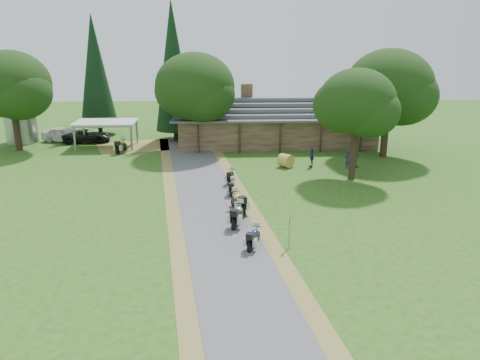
{
  "coord_description": "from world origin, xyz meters",
  "views": [
    {
      "loc": [
        0.17,
        -25.25,
        10.77
      ],
      "look_at": [
        1.44,
        4.99,
        1.6
      ],
      "focal_mm": 35.0,
      "sensor_mm": 36.0,
      "label": 1
    }
  ],
  "objects_px": {
    "lodge": "(275,120)",
    "motorcycle_row_e": "(231,176)",
    "motorcycle_row_c": "(238,201)",
    "motorcycle_carport_a": "(121,145)",
    "silo": "(19,111)",
    "motorcycle_row_b": "(238,214)",
    "carport": "(107,134)",
    "motorcycle_row_d": "(232,186)",
    "motorcycle_row_a": "(254,236)",
    "hay_bale": "(286,161)",
    "car_dark_suv": "(87,133)",
    "car_white_sedan": "(64,132)"
  },
  "relations": [
    {
      "from": "lodge",
      "to": "motorcycle_row_a",
      "type": "bearing_deg",
      "value": -98.94
    },
    {
      "from": "lodge",
      "to": "hay_bale",
      "type": "bearing_deg",
      "value": -91.07
    },
    {
      "from": "car_dark_suv",
      "to": "motorcycle_row_b",
      "type": "xyz_separation_m",
      "value": [
        15.41,
        -24.11,
        -0.32
      ]
    },
    {
      "from": "lodge",
      "to": "silo",
      "type": "xyz_separation_m",
      "value": [
        -27.23,
        1.36,
        0.9
      ]
    },
    {
      "from": "silo",
      "to": "motorcycle_row_c",
      "type": "height_order",
      "value": "silo"
    },
    {
      "from": "lodge",
      "to": "motorcycle_row_b",
      "type": "xyz_separation_m",
      "value": [
        -4.86,
        -23.05,
        -1.74
      ]
    },
    {
      "from": "hay_bale",
      "to": "motorcycle_row_a",
      "type": "bearing_deg",
      "value": -103.63
    },
    {
      "from": "silo",
      "to": "carport",
      "type": "xyz_separation_m",
      "value": [
        9.67,
        -2.65,
        -2.01
      ]
    },
    {
      "from": "carport",
      "to": "car_white_sedan",
      "type": "xyz_separation_m",
      "value": [
        -5.22,
        2.74,
        -0.31
      ]
    },
    {
      "from": "motorcycle_row_e",
      "to": "motorcycle_carport_a",
      "type": "bearing_deg",
      "value": 56.5
    },
    {
      "from": "car_dark_suv",
      "to": "motorcycle_row_a",
      "type": "height_order",
      "value": "car_dark_suv"
    },
    {
      "from": "silo",
      "to": "motorcycle_row_a",
      "type": "xyz_separation_m",
      "value": [
        23.11,
        -27.55,
        -2.75
      ]
    },
    {
      "from": "carport",
      "to": "hay_bale",
      "type": "bearing_deg",
      "value": -27.26
    },
    {
      "from": "motorcycle_row_e",
      "to": "motorcycle_row_a",
      "type": "bearing_deg",
      "value": -163.33
    },
    {
      "from": "carport",
      "to": "motorcycle_carport_a",
      "type": "xyz_separation_m",
      "value": [
        1.9,
        -2.48,
        -0.62
      ]
    },
    {
      "from": "silo",
      "to": "car_dark_suv",
      "type": "height_order",
      "value": "silo"
    },
    {
      "from": "motorcycle_carport_a",
      "to": "hay_bale",
      "type": "bearing_deg",
      "value": -100.06
    },
    {
      "from": "motorcycle_row_c",
      "to": "motorcycle_carport_a",
      "type": "distance_m",
      "value": 20.21
    },
    {
      "from": "lodge",
      "to": "motorcycle_row_e",
      "type": "relative_size",
      "value": 12.27
    },
    {
      "from": "carport",
      "to": "motorcycle_row_b",
      "type": "xyz_separation_m",
      "value": [
        12.7,
        -21.76,
        -0.63
      ]
    },
    {
      "from": "motorcycle_row_c",
      "to": "lodge",
      "type": "bearing_deg",
      "value": -30.76
    },
    {
      "from": "motorcycle_carport_a",
      "to": "hay_bale",
      "type": "xyz_separation_m",
      "value": [
        15.47,
        -6.2,
        -0.15
      ]
    },
    {
      "from": "lodge",
      "to": "motorcycle_row_a",
      "type": "relative_size",
      "value": 12.15
    },
    {
      "from": "motorcycle_row_e",
      "to": "hay_bale",
      "type": "xyz_separation_m",
      "value": [
        4.89,
        4.57,
        -0.02
      ]
    },
    {
      "from": "motorcycle_carport_a",
      "to": "car_dark_suv",
      "type": "bearing_deg",
      "value": 55.41
    },
    {
      "from": "car_white_sedan",
      "to": "car_dark_suv",
      "type": "relative_size",
      "value": 1.14
    },
    {
      "from": "lodge",
      "to": "motorcycle_row_d",
      "type": "relative_size",
      "value": 12.85
    },
    {
      "from": "motorcycle_row_b",
      "to": "car_white_sedan",
      "type": "bearing_deg",
      "value": 53.1
    },
    {
      "from": "silo",
      "to": "motorcycle_row_a",
      "type": "relative_size",
      "value": 3.81
    },
    {
      "from": "lodge",
      "to": "motorcycle_row_a",
      "type": "height_order",
      "value": "lodge"
    },
    {
      "from": "motorcycle_row_b",
      "to": "motorcycle_row_d",
      "type": "relative_size",
      "value": 1.25
    },
    {
      "from": "motorcycle_row_a",
      "to": "lodge",
      "type": "bearing_deg",
      "value": 11.83
    },
    {
      "from": "lodge",
      "to": "car_dark_suv",
      "type": "xyz_separation_m",
      "value": [
        -20.27,
        1.06,
        -1.41
      ]
    },
    {
      "from": "silo",
      "to": "motorcycle_row_b",
      "type": "height_order",
      "value": "silo"
    },
    {
      "from": "carport",
      "to": "motorcycle_row_d",
      "type": "distance_m",
      "value": 20.21
    },
    {
      "from": "car_white_sedan",
      "to": "motorcycle_carport_a",
      "type": "relative_size",
      "value": 2.91
    },
    {
      "from": "silo",
      "to": "motorcycle_row_e",
      "type": "xyz_separation_m",
      "value": [
        22.16,
        -15.9,
        -2.76
      ]
    },
    {
      "from": "lodge",
      "to": "motorcycle_row_b",
      "type": "distance_m",
      "value": 23.62
    },
    {
      "from": "motorcycle_row_a",
      "to": "motorcycle_carport_a",
      "type": "xyz_separation_m",
      "value": [
        -11.54,
        22.42,
        0.12
      ]
    },
    {
      "from": "silo",
      "to": "carport",
      "type": "height_order",
      "value": "silo"
    },
    {
      "from": "motorcycle_row_d",
      "to": "lodge",
      "type": "bearing_deg",
      "value": -9.74
    },
    {
      "from": "silo",
      "to": "motorcycle_row_b",
      "type": "xyz_separation_m",
      "value": [
        22.37,
        -24.41,
        -2.64
      ]
    },
    {
      "from": "motorcycle_row_b",
      "to": "motorcycle_row_e",
      "type": "relative_size",
      "value": 1.2
    },
    {
      "from": "car_white_sedan",
      "to": "motorcycle_row_b",
      "type": "height_order",
      "value": "car_white_sedan"
    },
    {
      "from": "car_white_sedan",
      "to": "motorcycle_row_d",
      "type": "bearing_deg",
      "value": -120.91
    },
    {
      "from": "silo",
      "to": "hay_bale",
      "type": "height_order",
      "value": "silo"
    },
    {
      "from": "silo",
      "to": "carport",
      "type": "distance_m",
      "value": 10.23
    },
    {
      "from": "motorcycle_carport_a",
      "to": "motorcycle_row_e",
      "type": "bearing_deg",
      "value": -123.72
    },
    {
      "from": "motorcycle_row_d",
      "to": "motorcycle_row_e",
      "type": "bearing_deg",
      "value": 6.93
    },
    {
      "from": "motorcycle_row_e",
      "to": "motorcycle_row_c",
      "type": "bearing_deg",
      "value": -165.13
    }
  ]
}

